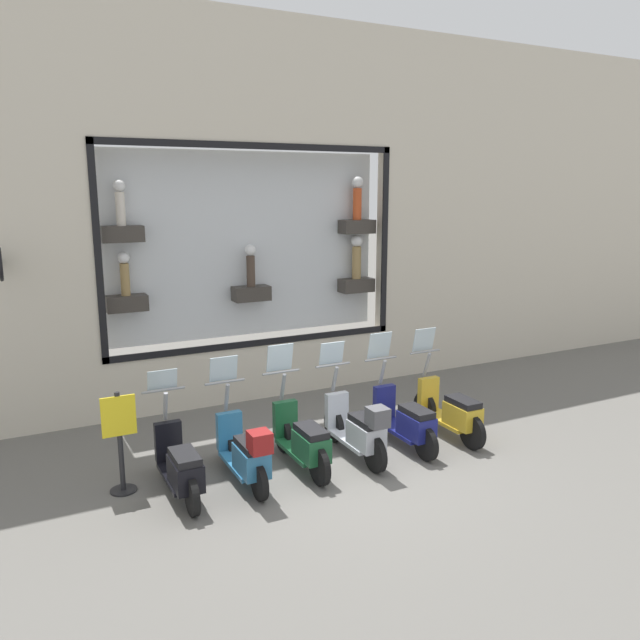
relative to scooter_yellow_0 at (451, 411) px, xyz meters
The scene contains 9 objects.
ground_plane 2.18m from the scooter_yellow_0, 94.72° to the left, with size 120.00×120.00×0.00m, color #66635E.
building_facade 5.12m from the scooter_yellow_0, 31.81° to the left, with size 1.19×36.00×7.13m.
scooter_yellow_0 is the anchor object (origin of this frame).
scooter_navy_1 0.90m from the scooter_yellow_0, 90.11° to the left, with size 1.80×0.60×1.71m.
scooter_silver_2 1.80m from the scooter_yellow_0, 91.91° to the left, with size 1.81×0.60×1.65m.
scooter_green_3 2.70m from the scooter_yellow_0, 89.99° to the left, with size 1.81×0.60×1.72m.
scooter_teal_4 3.60m from the scooter_yellow_0, 91.09° to the left, with size 1.80×0.60×1.63m.
scooter_black_5 4.50m from the scooter_yellow_0, 90.10° to the left, with size 1.80×0.61×1.55m.
shop_sign_post 5.21m from the scooter_yellow_0, 84.66° to the left, with size 0.36×0.45×1.41m.
Camera 1 is at (-7.54, 4.18, 4.04)m, focal length 35.00 mm.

